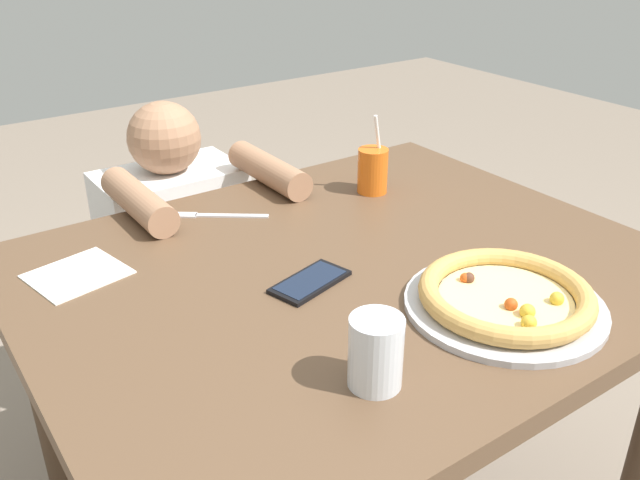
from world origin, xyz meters
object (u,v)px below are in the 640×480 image
object	(u,v)px
water_cup_clear	(376,351)
cell_phone	(310,282)
drink_cup_colored	(373,170)
diner_seated	(181,281)
fork	(217,215)
pizza_near	(506,298)

from	to	relation	value
water_cup_clear	cell_phone	distance (m)	0.30
drink_cup_colored	water_cup_clear	size ratio (longest dim) A/B	1.71
diner_seated	water_cup_clear	bearing A→B (deg)	-96.40
fork	diner_seated	world-z (taller)	diner_seated
pizza_near	diner_seated	size ratio (longest dim) A/B	0.36
water_cup_clear	cell_phone	size ratio (longest dim) A/B	0.66
drink_cup_colored	diner_seated	size ratio (longest dim) A/B	0.20
pizza_near	fork	world-z (taller)	pizza_near
water_cup_clear	diner_seated	world-z (taller)	diner_seated
pizza_near	cell_phone	distance (m)	0.34
water_cup_clear	fork	bearing A→B (deg)	82.86
drink_cup_colored	diner_seated	world-z (taller)	drink_cup_colored
pizza_near	fork	xyz separation A→B (m)	(-0.22, 0.61, -0.02)
drink_cup_colored	cell_phone	world-z (taller)	drink_cup_colored
drink_cup_colored	water_cup_clear	distance (m)	0.72
drink_cup_colored	cell_phone	xyz separation A→B (m)	(-0.36, -0.27, -0.05)
drink_cup_colored	fork	distance (m)	0.38
cell_phone	diner_seated	size ratio (longest dim) A/B	0.18
cell_phone	diner_seated	bearing A→B (deg)	87.81
pizza_near	fork	size ratio (longest dim) A/B	1.95
water_cup_clear	fork	xyz separation A→B (m)	(0.08, 0.64, -0.05)
pizza_near	drink_cup_colored	bearing A→B (deg)	75.07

